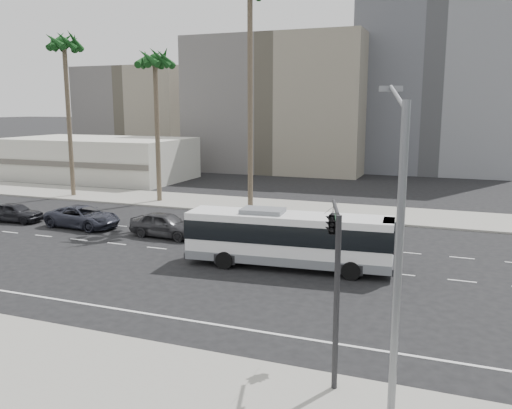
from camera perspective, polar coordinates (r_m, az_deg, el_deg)
The scene contains 16 objects.
ground at distance 31.46m, azimuth -1.21°, elevation -5.75°, with size 700.00×700.00×0.00m, color black.
sidewalk_north at distance 45.78m, azimuth 6.08°, elevation -0.55°, with size 120.00×7.00×0.15m, color gray.
sidewalk_south at distance 19.00m, azimuth -19.92°, elevation -17.50°, with size 120.00×7.00×0.15m, color gray.
commercial_low at distance 68.29m, azimuth -16.61°, elevation 4.77°, with size 22.00×12.16×5.00m.
midrise_beige_west at distance 76.63m, azimuth 3.14°, elevation 10.63°, with size 24.00×18.00×18.00m, color slate.
midrise_gray_center at distance 80.17m, azimuth 18.90°, elevation 12.95°, with size 20.00×20.00×26.00m, color slate.
midrise_beige_far at distance 92.30m, azimuth -11.66°, elevation 9.48°, with size 18.00×16.00×15.00m, color slate.
civic_tower at distance 279.92m, azimuth 18.73°, elevation 16.12°, with size 42.00×42.00×129.00m.
city_bus at distance 29.23m, azimuth 3.48°, elevation -3.56°, with size 11.48×3.45×3.25m.
car_a at distance 36.74m, azimuth -9.74°, elevation -2.14°, with size 5.03×2.02×1.71m, color #313133.
car_b at distance 41.10m, azimuth -18.12°, elevation -1.26°, with size 5.74×2.65×1.60m, color #2B2D39.
car_c at distance 45.02m, azimuth -24.49°, elevation -0.76°, with size 4.41×1.77×1.50m, color black.
streetlight_corner at distance 15.00m, azimuth 14.96°, elevation -3.22°, with size 1.40×4.41×9.46m.
traffic_signal at distance 18.54m, azimuth 8.31°, elevation -2.33°, with size 2.63×3.60×5.65m.
palm_mid at distance 49.80m, azimuth -10.81°, elevation 14.73°, with size 4.54×4.54×14.03m.
palm_far at distance 55.22m, azimuth -19.93°, elevation 15.69°, with size 4.60×4.60×15.83m.
Camera 1 is at (11.36, -27.99, 8.79)m, focal length 37.19 mm.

